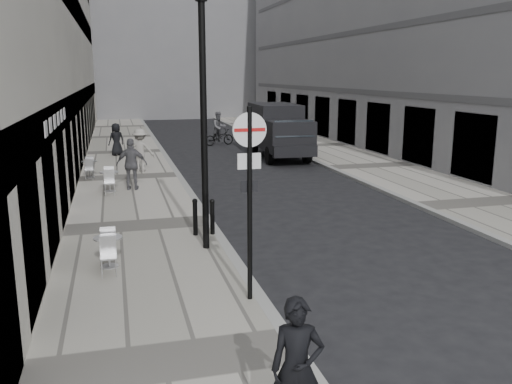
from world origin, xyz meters
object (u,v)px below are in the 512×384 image
Objects in this scene: sign_post at (250,179)px; cyclist at (219,132)px; lamppost at (203,108)px; panel_van at (278,128)px; walking_man at (297,368)px.

cyclist is (3.90, 23.31, -1.63)m from sign_post.
sign_post is 0.59× the size of lamppost.
panel_van reaches higher than cyclist.
walking_man is 0.47× the size of sign_post.
lamppost is 2.98× the size of cyclist.
walking_man is at bearing -114.75° from cyclist.
cyclist is at bearing 112.17° from panel_van.
sign_post reaches higher than walking_man.
walking_man is 7.64m from lamppost.
walking_man is at bearing -96.40° from sign_post.
walking_man is at bearing -104.06° from panel_van.
lamppost is at bearing -111.05° from panel_van.
walking_man is 22.50m from panel_van.
cyclist is at bearing 78.22° from lamppost.
walking_man is 0.83× the size of cyclist.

